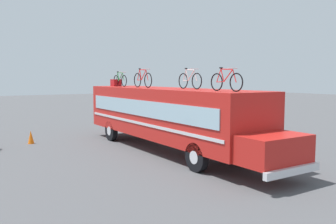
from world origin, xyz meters
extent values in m
plane|color=#4C4C4F|center=(0.00, 0.00, 0.00)|extent=(120.00, 120.00, 0.00)
cube|color=red|center=(0.00, 0.00, 1.80)|extent=(11.82, 2.55, 2.26)
cube|color=red|center=(6.58, 0.00, 1.14)|extent=(1.34, 2.35, 0.93)
cube|color=#99B7C6|center=(0.00, -1.29, 2.05)|extent=(10.88, 0.04, 0.71)
cube|color=#99B7C6|center=(0.00, 1.29, 2.05)|extent=(10.88, 0.04, 0.71)
cube|color=silver|center=(0.00, -1.29, 1.35)|extent=(11.35, 0.03, 0.12)
cube|color=silver|center=(0.00, 1.29, 1.35)|extent=(11.35, 0.03, 0.12)
cube|color=silver|center=(7.32, 0.00, 0.60)|extent=(0.16, 2.42, 0.24)
cylinder|color=black|center=(4.02, -1.13, 0.54)|extent=(1.08, 0.28, 1.08)
cylinder|color=silver|center=(4.02, -1.13, 0.54)|extent=(0.49, 0.30, 0.49)
cylinder|color=black|center=(4.02, 1.13, 0.54)|extent=(1.08, 0.28, 1.08)
cylinder|color=silver|center=(4.02, 1.13, 0.54)|extent=(0.49, 0.30, 0.49)
cylinder|color=black|center=(-3.67, -1.13, 0.54)|extent=(1.08, 0.28, 1.08)
cylinder|color=silver|center=(-3.67, -1.13, 0.54)|extent=(0.49, 0.30, 0.49)
cylinder|color=black|center=(-3.67, 1.13, 0.54)|extent=(1.08, 0.28, 1.08)
cylinder|color=silver|center=(-3.67, 1.13, 0.54)|extent=(0.49, 0.30, 0.49)
cube|color=maroon|center=(-4.89, -0.27, 3.13)|extent=(0.55, 0.47, 0.40)
torus|color=black|center=(-4.83, -0.28, 3.25)|extent=(0.64, 0.04, 0.64)
torus|color=black|center=(-3.78, -0.28, 3.25)|extent=(0.64, 0.04, 0.64)
cylinder|color=green|center=(-4.51, -0.28, 3.50)|extent=(0.20, 0.04, 0.46)
cylinder|color=green|center=(-4.20, -0.28, 3.48)|extent=(0.49, 0.04, 0.44)
cylinder|color=green|center=(-4.28, -0.28, 3.70)|extent=(0.63, 0.04, 0.07)
cylinder|color=green|center=(-4.63, -0.28, 3.26)|extent=(0.40, 0.03, 0.05)
cylinder|color=green|center=(-4.71, -0.28, 3.49)|extent=(0.26, 0.03, 0.48)
cylinder|color=green|center=(-3.87, -0.28, 3.47)|extent=(0.22, 0.03, 0.45)
cylinder|color=silver|center=(-3.97, -0.28, 3.74)|extent=(0.03, 0.44, 0.03)
ellipsoid|color=black|center=(-4.60, -0.28, 3.76)|extent=(0.20, 0.08, 0.06)
torus|color=black|center=(-1.92, -0.42, 3.30)|extent=(0.73, 0.04, 0.73)
torus|color=black|center=(-0.83, -0.42, 3.30)|extent=(0.73, 0.04, 0.73)
cylinder|color=red|center=(-1.59, -0.42, 3.57)|extent=(0.21, 0.04, 0.52)
cylinder|color=red|center=(-1.27, -0.42, 3.55)|extent=(0.51, 0.04, 0.50)
cylinder|color=red|center=(-1.35, -0.42, 3.81)|extent=(0.66, 0.04, 0.07)
cylinder|color=red|center=(-1.71, -0.42, 3.31)|extent=(0.42, 0.03, 0.05)
cylinder|color=red|center=(-1.80, -0.42, 3.56)|extent=(0.27, 0.03, 0.54)
cylinder|color=red|center=(-0.93, -0.42, 3.54)|extent=(0.23, 0.03, 0.51)
cylinder|color=silver|center=(-1.03, -0.42, 3.84)|extent=(0.03, 0.44, 0.03)
ellipsoid|color=black|center=(-1.68, -0.42, 3.87)|extent=(0.20, 0.08, 0.06)
torus|color=black|center=(1.14, 0.27, 3.28)|extent=(0.69, 0.04, 0.69)
torus|color=black|center=(2.13, 0.27, 3.28)|extent=(0.69, 0.04, 0.69)
cylinder|color=white|center=(1.44, 0.27, 3.54)|extent=(0.19, 0.04, 0.49)
cylinder|color=white|center=(1.73, 0.27, 3.52)|extent=(0.47, 0.04, 0.48)
cylinder|color=white|center=(1.65, 0.27, 3.77)|extent=(0.60, 0.04, 0.07)
cylinder|color=white|center=(1.33, 0.27, 3.29)|extent=(0.38, 0.03, 0.05)
cylinder|color=white|center=(1.25, 0.27, 3.53)|extent=(0.25, 0.03, 0.51)
cylinder|color=white|center=(2.04, 0.27, 3.51)|extent=(0.21, 0.03, 0.48)
cylinder|color=silver|center=(1.95, 0.27, 3.80)|extent=(0.03, 0.44, 0.03)
ellipsoid|color=black|center=(1.36, 0.27, 3.82)|extent=(0.20, 0.08, 0.06)
torus|color=black|center=(4.11, -0.31, 3.26)|extent=(0.65, 0.04, 0.65)
torus|color=black|center=(5.14, -0.31, 3.26)|extent=(0.65, 0.04, 0.65)
cylinder|color=red|center=(4.42, -0.31, 3.50)|extent=(0.20, 0.04, 0.46)
cylinder|color=red|center=(4.73, -0.31, 3.49)|extent=(0.48, 0.04, 0.45)
cylinder|color=red|center=(4.65, -0.31, 3.71)|extent=(0.62, 0.04, 0.07)
cylinder|color=red|center=(4.31, -0.31, 3.27)|extent=(0.39, 0.03, 0.05)
cylinder|color=red|center=(4.23, -0.31, 3.49)|extent=(0.25, 0.03, 0.48)
cylinder|color=red|center=(5.04, -0.31, 3.48)|extent=(0.21, 0.03, 0.45)
cylinder|color=silver|center=(4.95, -0.31, 3.75)|extent=(0.03, 0.44, 0.03)
ellipsoid|color=black|center=(4.34, -0.31, 3.77)|extent=(0.20, 0.08, 0.06)
cone|color=orange|center=(-5.08, -5.04, 0.34)|extent=(0.32, 0.32, 0.69)
camera|label=1|loc=(14.15, -8.85, 3.40)|focal=37.98mm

